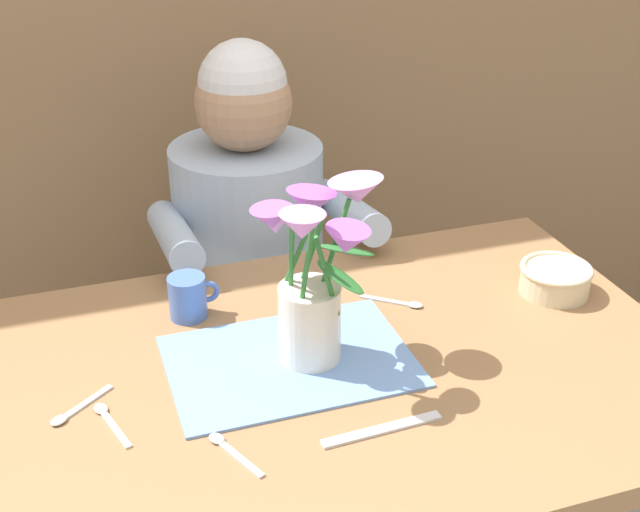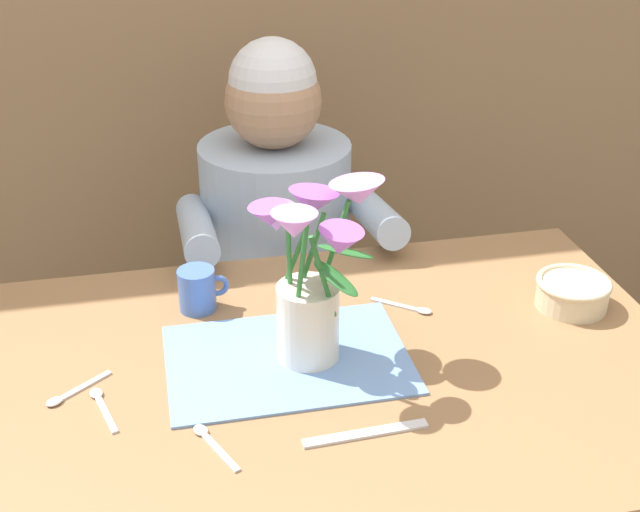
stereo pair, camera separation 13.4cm
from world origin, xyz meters
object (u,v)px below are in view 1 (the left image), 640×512
Objects in this scene: ceramic_bowl at (555,278)px; dinner_knife at (382,430)px; coffee_cup at (188,297)px; seated_person at (252,282)px; flower_vase at (313,273)px.

ceramic_bowl is 0.72× the size of dinner_knife.
seated_person is at bearing 61.81° from coffee_cup.
seated_person is at bearing 131.46° from ceramic_bowl.
dinner_knife is at bearing -80.00° from flower_vase.
dinner_knife is 0.46m from coffee_cup.
seated_person is 0.73m from ceramic_bowl.
coffee_cup is at bearing 168.62° from ceramic_bowl.
flower_vase reaches higher than ceramic_bowl.
ceramic_bowl is (0.46, -0.52, 0.21)m from seated_person.
seated_person reaches higher than ceramic_bowl.
dinner_knife is at bearing -93.12° from seated_person.
coffee_cup is (-0.67, 0.14, 0.01)m from ceramic_bowl.
coffee_cup is at bearing 131.00° from flower_vase.
seated_person is 0.82m from dinner_knife.
dinner_knife is at bearing -62.94° from coffee_cup.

